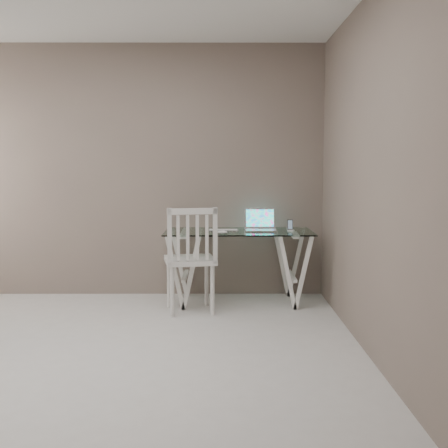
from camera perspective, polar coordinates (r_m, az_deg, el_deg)
The scene contains 7 objects.
room at distance 3.98m, azimuth -14.54°, elevation 10.10°, with size 4.50×4.52×2.71m.
desk at distance 5.78m, azimuth 1.48°, elevation -4.29°, with size 1.50×0.70×0.75m.
chair at distance 5.34m, azimuth -3.38°, elevation -3.16°, with size 0.54×0.54×1.03m.
laptop at distance 5.80m, azimuth 3.72°, elevation -0.10°, with size 0.32×0.27×0.22m.
keyboard at distance 5.76m, azimuth -0.07°, elevation -0.62°, with size 0.31×0.13×0.01m, color silver.
mouse at distance 5.49m, azimuth -0.18°, elevation -0.83°, with size 0.10×0.06×0.03m, color white.
phone_dock at distance 5.76m, azimuth 6.73°, elevation -0.39°, with size 0.06×0.06×0.11m.
Camera 1 is at (0.91, -3.83, 1.43)m, focal length 45.00 mm.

